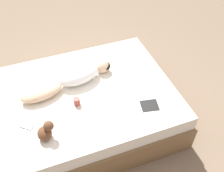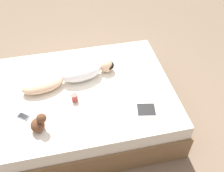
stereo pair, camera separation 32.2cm
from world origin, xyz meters
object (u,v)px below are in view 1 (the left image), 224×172
at_px(open_magazine, 147,97).
at_px(cell_phone, 27,126).
at_px(person, 70,79).
at_px(coffee_mug, 77,102).

bearing_deg(open_magazine, cell_phone, -81.72).
relative_size(person, open_magazine, 2.03).
distance_m(person, cell_phone, 0.77).
bearing_deg(cell_phone, person, 164.85).
relative_size(coffee_mug, cell_phone, 0.74).
height_order(open_magazine, coffee_mug, coffee_mug).
bearing_deg(coffee_mug, person, 178.00).
bearing_deg(cell_phone, open_magazine, 124.21).
xyz_separation_m(coffee_mug, cell_phone, (0.12, -0.60, -0.04)).
bearing_deg(open_magazine, coffee_mug, -91.97).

